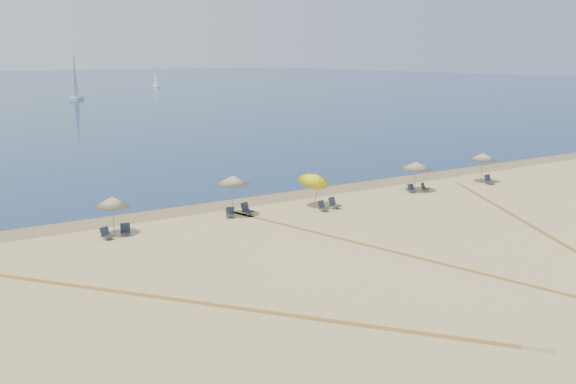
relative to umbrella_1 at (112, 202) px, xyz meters
The scene contains 19 objects.
ground 23.73m from the umbrella_1, 62.33° to the right, with size 160.00×160.00×0.00m, color tan.
wet_sand 11.56m from the umbrella_1, 15.50° to the left, with size 500.00×500.00×0.00m, color olive.
umbrella_1 is the anchor object (origin of this frame).
umbrella_2 7.64m from the umbrella_1, ahead, with size 2.11×2.11×2.59m.
umbrella_3 13.33m from the umbrella_1, ahead, with size 2.09×2.15×2.53m.
umbrella_4 22.39m from the umbrella_1, ahead, with size 2.34×2.34×2.22m.
umbrella_5 29.20m from the umbrella_1, ahead, with size 2.07×2.07×2.37m.
chair_2 1.88m from the umbrella_1, 129.76° to the right, with size 0.76×0.81×0.66m.
chair_3 1.75m from the umbrella_1, 49.27° to the right, with size 0.70×0.76×0.65m.
chair_4 7.38m from the umbrella_1, ahead, with size 0.71×0.76×0.63m.
chair_5 8.59m from the umbrella_1, ahead, with size 0.82×0.88×0.74m.
chair_6 13.26m from the umbrella_1, ahead, with size 0.72×0.78×0.67m.
chair_7 14.23m from the umbrella_1, ahead, with size 0.78×0.85×0.72m.
chair_8 21.78m from the umbrella_1, ahead, with size 0.55×0.63×0.62m.
chair_9 23.01m from the umbrella_1, ahead, with size 0.67×0.71×0.59m.
chair_10 29.04m from the umbrella_1, ahead, with size 0.61×0.71×0.73m.
sailboat_1 113.43m from the umbrella_1, 77.19° to the left, with size 4.55×6.63×9.83m.
sailboat_2 165.49m from the umbrella_1, 68.70° to the left, with size 1.32×4.63×6.83m.
tire_tracks 15.43m from the umbrella_1, 47.92° to the right, with size 60.60×41.58×0.00m.
Camera 1 is at (-20.61, -12.60, 9.84)m, focal length 38.62 mm.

